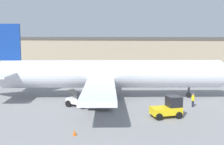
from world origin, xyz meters
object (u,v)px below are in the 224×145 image
airplane (106,75)px  baggage_tug (168,108)px  safety_cone_near (75,132)px  belt_loader_truck (81,99)px  ground_crew_worker (193,100)px

airplane → baggage_tug: (8.70, -8.20, -2.31)m
baggage_tug → safety_cone_near: size_ratio=6.64×
airplane → baggage_tug: size_ratio=10.41×
baggage_tug → safety_cone_near: 11.06m
airplane → safety_cone_near: airplane is taller
belt_loader_truck → safety_cone_near: bearing=-56.7°
airplane → ground_crew_worker: bearing=-26.4°
safety_cone_near → baggage_tug: bearing=41.7°
baggage_tug → ground_crew_worker: bearing=33.6°
airplane → belt_loader_truck: (-2.03, -5.50, -2.38)m
ground_crew_worker → safety_cone_near: bearing=99.3°
ground_crew_worker → baggage_tug: bearing=110.6°
ground_crew_worker → baggage_tug: size_ratio=0.46×
ground_crew_worker → belt_loader_truck: (-13.77, -2.39, 0.08)m
belt_loader_truck → baggage_tug: bearing=5.2°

